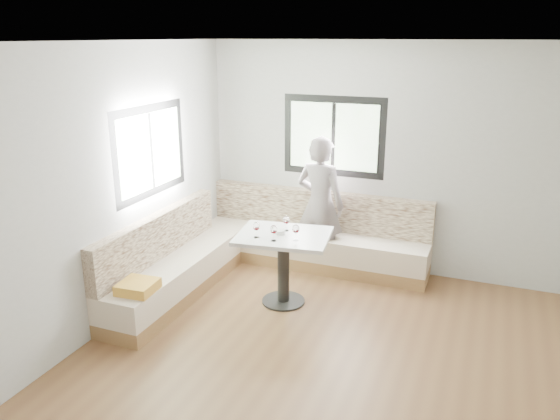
% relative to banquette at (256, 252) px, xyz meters
% --- Properties ---
extents(room, '(5.01, 5.01, 2.81)m').
position_rel_banquette_xyz_m(room, '(1.51, -1.55, 1.08)').
color(room, brown).
rests_on(room, ground).
extents(banquette, '(2.90, 2.80, 0.95)m').
position_rel_banquette_xyz_m(banquette, '(0.00, 0.00, 0.00)').
color(banquette, olive).
rests_on(banquette, ground).
extents(table, '(1.08, 0.89, 0.81)m').
position_rel_banquette_xyz_m(table, '(0.55, -0.49, 0.27)').
color(table, black).
rests_on(table, ground).
extents(person, '(0.69, 0.51, 1.71)m').
position_rel_banquette_xyz_m(person, '(0.64, 0.53, 0.53)').
color(person, slate).
rests_on(person, ground).
extents(olive_ramekin, '(0.11, 0.11, 0.04)m').
position_rel_banquette_xyz_m(olive_ramekin, '(0.51, -0.49, 0.50)').
color(olive_ramekin, white).
rests_on(olive_ramekin, table).
extents(wine_glass_a, '(0.08, 0.08, 0.17)m').
position_rel_banquette_xyz_m(wine_glass_a, '(0.32, -0.68, 0.59)').
color(wine_glass_a, white).
rests_on(wine_glass_a, table).
extents(wine_glass_b, '(0.08, 0.08, 0.17)m').
position_rel_banquette_xyz_m(wine_glass_b, '(0.53, -0.71, 0.59)').
color(wine_glass_b, white).
rests_on(wine_glass_b, table).
extents(wine_glass_c, '(0.08, 0.08, 0.17)m').
position_rel_banquette_xyz_m(wine_glass_c, '(0.73, -0.60, 0.59)').
color(wine_glass_c, white).
rests_on(wine_glass_c, table).
extents(wine_glass_d, '(0.08, 0.08, 0.17)m').
position_rel_banquette_xyz_m(wine_glass_d, '(0.54, -0.37, 0.59)').
color(wine_glass_d, white).
rests_on(wine_glass_d, table).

